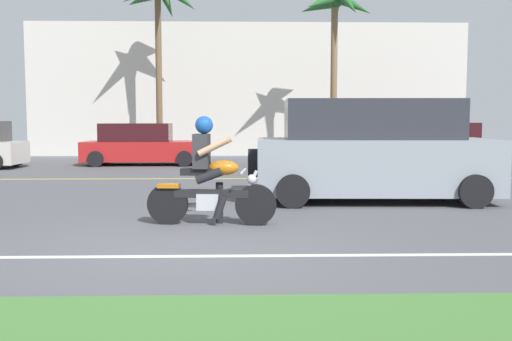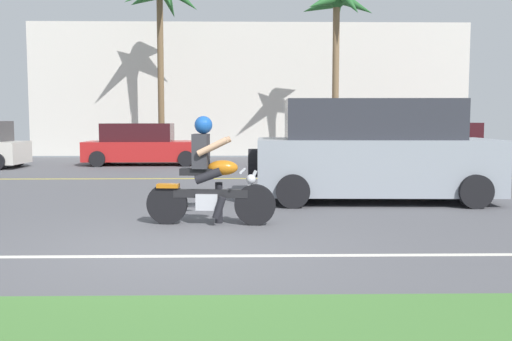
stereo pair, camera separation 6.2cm
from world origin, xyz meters
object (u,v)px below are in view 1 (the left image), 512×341
(parked_car_2, at_px, (317,145))
(parked_car_3, at_px, (440,145))
(suv_nearby, at_px, (372,152))
(palm_tree_1, at_px, (335,14))
(palm_tree_0, at_px, (158,3))
(motorcyclist, at_px, (210,179))
(parked_car_1, at_px, (142,145))

(parked_car_2, xyz_separation_m, parked_car_3, (4.78, 1.10, -0.04))
(suv_nearby, xyz_separation_m, palm_tree_1, (0.98, 11.04, 4.75))
(parked_car_3, bearing_deg, suv_nearby, -116.37)
(suv_nearby, bearing_deg, palm_tree_0, 116.26)
(motorcyclist, distance_m, suv_nearby, 4.09)
(motorcyclist, xyz_separation_m, parked_car_2, (3.18, 11.16, 0.04))
(motorcyclist, relative_size, palm_tree_1, 0.30)
(parked_car_1, relative_size, palm_tree_1, 0.63)
(parked_car_1, relative_size, parked_car_2, 1.18)
(parked_car_2, relative_size, palm_tree_0, 0.49)
(parked_car_1, relative_size, palm_tree_0, 0.58)
(palm_tree_1, bearing_deg, parked_car_3, -19.79)
(suv_nearby, distance_m, parked_car_1, 11.45)
(parked_car_2, distance_m, palm_tree_0, 8.98)
(parked_car_2, bearing_deg, parked_car_3, 12.94)
(suv_nearby, height_order, parked_car_2, suv_nearby)
(parked_car_1, height_order, palm_tree_1, palm_tree_1)
(palm_tree_0, relative_size, palm_tree_1, 1.10)
(suv_nearby, distance_m, palm_tree_1, 12.06)
(parked_car_1, bearing_deg, parked_car_2, -8.63)
(motorcyclist, relative_size, parked_car_3, 0.53)
(suv_nearby, relative_size, palm_tree_0, 0.66)
(suv_nearby, relative_size, parked_car_2, 1.36)
(motorcyclist, bearing_deg, parked_car_3, 57.02)
(motorcyclist, relative_size, parked_car_2, 0.56)
(parked_car_1, xyz_separation_m, parked_car_2, (6.35, -0.96, 0.05))
(palm_tree_0, bearing_deg, palm_tree_1, -9.31)
(motorcyclist, xyz_separation_m, parked_car_3, (7.95, 12.26, -0.00))
(suv_nearby, distance_m, palm_tree_0, 14.61)
(palm_tree_1, bearing_deg, motorcyclist, -106.90)
(palm_tree_0, bearing_deg, motorcyclist, -79.07)
(parked_car_2, height_order, palm_tree_1, palm_tree_1)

